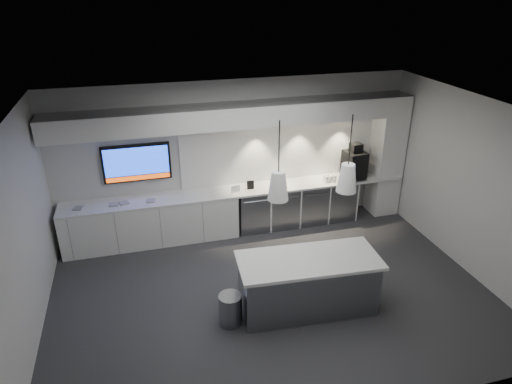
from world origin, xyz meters
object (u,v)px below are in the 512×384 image
object	(u,v)px
wall_tv	(137,163)
bin	(230,309)
island	(307,283)
coffee_machine	(354,163)

from	to	relation	value
wall_tv	bin	distance (m)	3.43
island	coffee_machine	world-z (taller)	coffee_machine
bin	wall_tv	bearing A→B (deg)	110.41
wall_tv	bin	xyz separation A→B (m)	(1.10, -2.96, -1.32)
wall_tv	island	world-z (taller)	wall_tv
island	bin	bearing A→B (deg)	-175.04
bin	coffee_machine	distance (m)	4.35
bin	coffee_machine	size ratio (longest dim) A/B	0.67
wall_tv	bin	bearing A→B (deg)	-69.59
island	bin	distance (m)	1.23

